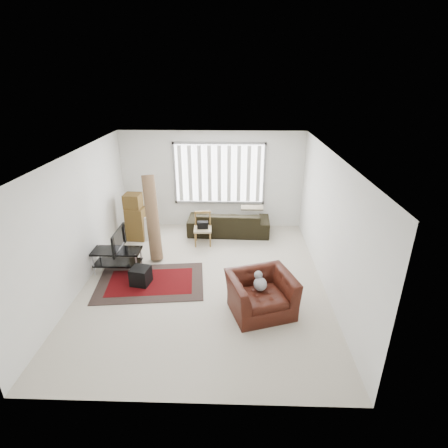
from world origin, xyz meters
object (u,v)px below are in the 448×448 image
at_px(moving_boxes, 135,218).
at_px(sofa, 229,219).
at_px(side_chair, 203,227).
at_px(tv_stand, 117,256).
at_px(armchair, 261,291).

bearing_deg(moving_boxes, sofa, 9.49).
xyz_separation_m(sofa, side_chair, (-0.65, -0.66, 0.04)).
relative_size(sofa, side_chair, 2.65).
distance_m(tv_stand, moving_boxes, 1.69).
xyz_separation_m(moving_boxes, armchair, (3.10, -3.01, -0.15)).
height_order(tv_stand, sofa, sofa).
xyz_separation_m(moving_boxes, side_chair, (1.79, -0.25, -0.12)).
height_order(moving_boxes, side_chair, moving_boxes).
bearing_deg(armchair, sofa, 82.78).
relative_size(tv_stand, sofa, 0.48).
height_order(moving_boxes, armchair, moving_boxes).
distance_m(tv_stand, armchair, 3.35).
bearing_deg(sofa, tv_stand, 42.52).
height_order(tv_stand, armchair, armchair).
distance_m(sofa, side_chair, 0.93).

